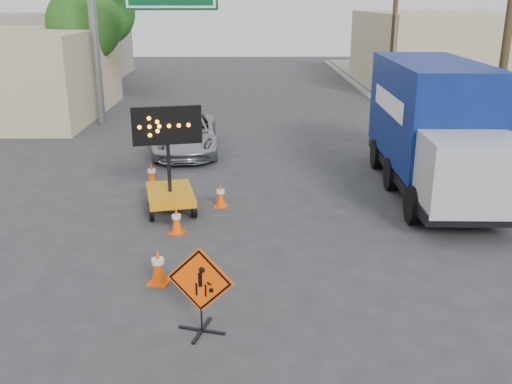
{
  "coord_description": "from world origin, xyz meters",
  "views": [
    {
      "loc": [
        0.18,
        -7.67,
        5.32
      ],
      "look_at": [
        0.32,
        3.0,
        1.72
      ],
      "focal_mm": 40.0,
      "sensor_mm": 36.0,
      "label": 1
    }
  ],
  "objects_px": {
    "arrow_board": "(170,188)",
    "construction_sign": "(200,288)",
    "pickup_truck": "(186,134)",
    "box_truck": "(433,135)"
  },
  "relations": [
    {
      "from": "construction_sign",
      "to": "box_truck",
      "type": "distance_m",
      "value": 9.69
    },
    {
      "from": "construction_sign",
      "to": "arrow_board",
      "type": "height_order",
      "value": "arrow_board"
    },
    {
      "from": "arrow_board",
      "to": "pickup_truck",
      "type": "bearing_deg",
      "value": 79.96
    },
    {
      "from": "pickup_truck",
      "to": "box_truck",
      "type": "bearing_deg",
      "value": -35.29
    },
    {
      "from": "box_truck",
      "to": "pickup_truck",
      "type": "bearing_deg",
      "value": 151.11
    },
    {
      "from": "arrow_board",
      "to": "box_truck",
      "type": "relative_size",
      "value": 0.36
    },
    {
      "from": "arrow_board",
      "to": "construction_sign",
      "type": "bearing_deg",
      "value": -89.9
    },
    {
      "from": "pickup_truck",
      "to": "box_truck",
      "type": "distance_m",
      "value": 8.87
    },
    {
      "from": "arrow_board",
      "to": "box_truck",
      "type": "xyz_separation_m",
      "value": [
        7.36,
        1.6,
        1.04
      ]
    },
    {
      "from": "pickup_truck",
      "to": "box_truck",
      "type": "height_order",
      "value": "box_truck"
    }
  ]
}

